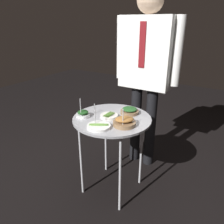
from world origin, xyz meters
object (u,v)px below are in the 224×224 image
at_px(serving_cart, 112,124).
at_px(bowl_asparagus_mid_left, 99,126).
at_px(bowl_spinach_far_rim, 130,111).
at_px(bowl_asparagus_back_right, 109,116).
at_px(bowl_spinach_front_right, 83,114).
at_px(bowl_roast_mid_right, 124,122).
at_px(waiter_figure, 147,62).

bearing_deg(serving_cart, bowl_asparagus_mid_left, -86.85).
distance_m(bowl_asparagus_mid_left, bowl_spinach_far_rim, 0.37).
xyz_separation_m(serving_cart, bowl_asparagus_back_right, (-0.02, -0.01, 0.07)).
distance_m(serving_cart, bowl_spinach_far_rim, 0.19).
bearing_deg(bowl_spinach_far_rim, bowl_asparagus_back_right, -122.16).
relative_size(bowl_asparagus_mid_left, bowl_spinach_far_rim, 1.13).
bearing_deg(serving_cart, bowl_spinach_front_right, -152.71).
bearing_deg(bowl_asparagus_back_right, bowl_asparagus_mid_left, -80.33).
height_order(bowl_spinach_front_right, bowl_spinach_far_rim, bowl_spinach_front_right).
bearing_deg(bowl_asparagus_back_right, bowl_spinach_front_right, -151.99).
distance_m(bowl_asparagus_back_right, bowl_spinach_far_rim, 0.19).
relative_size(bowl_roast_mid_right, bowl_spinach_far_rim, 1.14).
xyz_separation_m(bowl_spinach_front_right, bowl_spinach_far_rim, (0.29, 0.27, -0.00)).
height_order(bowl_asparagus_back_right, bowl_roast_mid_right, bowl_roast_mid_right).
bearing_deg(serving_cart, bowl_asparagus_back_right, -159.33).
height_order(bowl_spinach_far_rim, waiter_figure, waiter_figure).
bearing_deg(bowl_roast_mid_right, serving_cart, 155.00).
relative_size(bowl_roast_mid_right, bowl_asparagus_mid_left, 1.02).
distance_m(bowl_spinach_front_right, bowl_asparagus_mid_left, 0.25).
bearing_deg(waiter_figure, bowl_roast_mid_right, -80.04).
bearing_deg(bowl_roast_mid_right, bowl_spinach_front_right, -174.08).
bearing_deg(bowl_spinach_front_right, bowl_spinach_far_rim, 42.05).
relative_size(bowl_asparagus_back_right, bowl_roast_mid_right, 0.81).
height_order(serving_cart, bowl_asparagus_mid_left, bowl_asparagus_mid_left).
bearing_deg(waiter_figure, serving_cart, -94.86).
bearing_deg(bowl_spinach_far_rim, bowl_roast_mid_right, -71.98).
height_order(bowl_roast_mid_right, bowl_spinach_front_right, bowl_spinach_front_right).
bearing_deg(bowl_spinach_far_rim, bowl_asparagus_mid_left, -100.87).
height_order(bowl_roast_mid_right, bowl_spinach_far_rim, bowl_roast_mid_right).
xyz_separation_m(serving_cart, bowl_spinach_front_right, (-0.21, -0.11, 0.08)).
height_order(bowl_asparagus_mid_left, bowl_spinach_far_rim, bowl_asparagus_mid_left).
xyz_separation_m(bowl_spinach_front_right, bowl_asparagus_mid_left, (0.23, -0.10, -0.01)).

